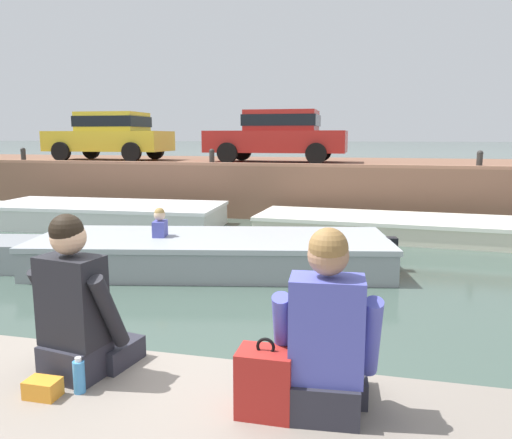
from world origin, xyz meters
TOP-DOWN VIEW (x-y plane):
  - ground_plane at (0.00, 4.98)m, footprint 400.00×400.00m
  - far_quay_wall at (0.00, 12.96)m, footprint 60.00×6.00m
  - far_wall_coping at (0.00, 10.08)m, footprint 60.00×0.24m
  - boat_moored_west_white at (-5.08, 8.05)m, footprint 6.78×2.40m
  - boat_moored_central_cream at (2.06, 8.38)m, footprint 6.72×2.24m
  - motorboat_passing at (-1.32, 4.84)m, footprint 7.09×3.09m
  - car_leftmost_yellow at (-6.87, 12.13)m, footprint 3.92×2.04m
  - car_left_inner_red at (-1.29, 12.13)m, footprint 4.19×1.94m
  - mooring_bollard_west at (-8.72, 10.21)m, footprint 0.15×0.15m
  - mooring_bollard_mid at (-2.78, 10.21)m, footprint 0.15×0.15m
  - mooring_bollard_east at (4.03, 10.21)m, footprint 0.15×0.15m
  - person_seated_right at (-0.10, -0.37)m, footprint 0.57×0.58m
  - person_seated_middle at (1.34, -0.46)m, footprint 0.55×0.55m
  - bottle_drink at (0.02, -0.58)m, footprint 0.06×0.06m
  - backpack_on_ledge at (1.06, -0.55)m, footprint 0.28×0.24m
  - snack_bag at (-0.15, -0.67)m, footprint 0.18×0.12m

SIDE VIEW (x-z plane):
  - ground_plane at x=0.00m, z-range 0.00..0.00m
  - boat_moored_central_cream at x=2.06m, z-range 0.00..0.45m
  - motorboat_passing at x=-1.32m, z-range -0.24..0.80m
  - boat_moored_west_white at x=-5.08m, z-range 0.00..0.57m
  - far_quay_wall at x=0.00m, z-range 0.00..1.42m
  - snack_bag at x=-0.15m, z-range 0.82..0.92m
  - bottle_drink at x=0.02m, z-range 0.81..1.01m
  - backpack_on_ledge at x=1.06m, z-range 0.78..1.19m
  - person_seated_right at x=-0.10m, z-range 0.70..1.67m
  - person_seated_middle at x=1.34m, z-range 0.70..1.67m
  - far_wall_coping at x=0.00m, z-range 1.42..1.50m
  - mooring_bollard_west at x=-8.72m, z-range 1.44..1.88m
  - mooring_bollard_mid at x=-2.78m, z-range 1.44..1.88m
  - mooring_bollard_east at x=4.03m, z-range 1.44..1.88m
  - car_leftmost_yellow at x=-6.87m, z-range 1.50..3.04m
  - car_left_inner_red at x=-1.29m, z-range 1.50..3.04m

